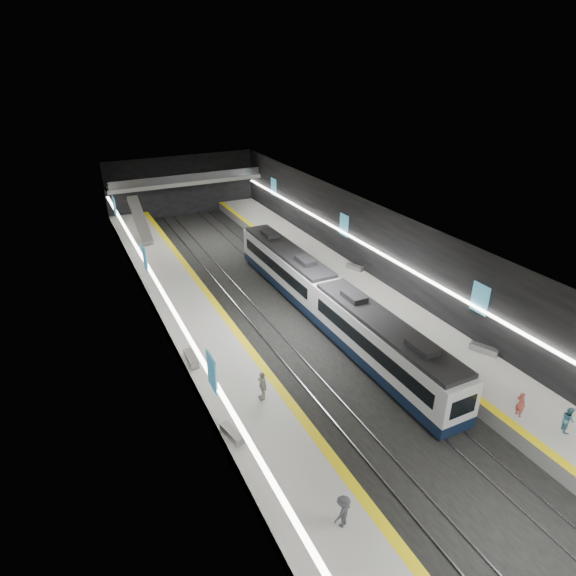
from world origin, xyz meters
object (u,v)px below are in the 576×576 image
passenger_left_a (262,386)px  passenger_right_b (568,419)px  bench_right_far (355,267)px  bench_right_near (484,349)px  train (327,299)px  passenger_right_a (521,404)px  passenger_left_b (343,512)px  bench_left_near (232,433)px  bench_left_far (191,359)px  escalator (140,220)px

passenger_left_a → passenger_right_b: bearing=53.8°
bench_right_far → passenger_left_a: (-15.99, -13.96, 0.74)m
passenger_right_b → passenger_left_a: size_ratio=0.83×
bench_right_near → passenger_left_a: passenger_left_a is taller
train → passenger_right_a: size_ratio=18.66×
bench_right_near → passenger_left_b: (-16.47, -7.40, 0.61)m
passenger_right_a → passenger_left_b: bearing=100.8°
bench_right_far → passenger_left_b: 28.77m
passenger_right_a → passenger_left_a: bearing=61.6°
bench_right_near → bench_left_near: bearing=154.9°
train → passenger_right_a: 16.31m
bench_right_far → bench_right_near: bearing=-110.3°
train → bench_left_far: size_ratio=14.71×
bench_left_far → passenger_left_a: (2.85, -5.75, 0.71)m
bench_right_near → passenger_right_a: bearing=-144.7°
bench_right_near → bench_right_far: (-0.15, 16.29, -0.02)m
bench_left_far → bench_right_near: 20.64m
escalator → bench_left_near: escalator is taller
bench_right_near → passenger_right_b: (-1.95, -7.84, 0.55)m
bench_left_near → bench_right_near: bench_right_near is taller
train → passenger_left_a: train is taller
bench_left_near → passenger_right_a: bearing=-32.6°
train → passenger_left_a: 12.01m
train → bench_left_near: bearing=-140.0°
escalator → passenger_right_b: (15.05, -43.36, -1.11)m
bench_left_far → bench_right_far: 20.56m
bench_right_far → passenger_left_b: bearing=-145.4°
passenger_right_a → bench_right_near: bearing=-25.9°
bench_left_near → passenger_right_b: (17.05, -7.89, 0.57)m
bench_left_near → passenger_left_a: 3.73m
train → passenger_right_b: train is taller
passenger_right_a → passenger_right_b: size_ratio=1.02×
passenger_right_b → passenger_left_a: 17.46m
bench_left_near → bench_right_near: size_ratio=0.90×
passenger_right_b → train: bearing=50.0°
passenger_right_a → passenger_right_b: passenger_right_a is taller
passenger_left_a → bench_right_far: bearing=130.5°
passenger_right_a → escalator: bearing=22.2°
escalator → bench_left_far: bearing=-94.2°
passenger_right_a → passenger_right_b: (1.35, -2.06, -0.01)m
passenger_left_a → passenger_left_b: 9.74m
passenger_left_b → bench_left_near: bearing=-92.9°
escalator → bench_right_far: 25.63m
bench_right_far → passenger_right_a: bearing=-118.9°
escalator → bench_right_far: size_ratio=4.44×
passenger_right_a → passenger_left_b: (-13.17, -1.63, 0.05)m
passenger_left_a → passenger_right_a: bearing=57.2°
passenger_left_b → passenger_right_a: bearing=165.4°
bench_left_far → passenger_right_b: (17.05, -15.91, 0.54)m
escalator → passenger_right_b: size_ratio=5.06×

